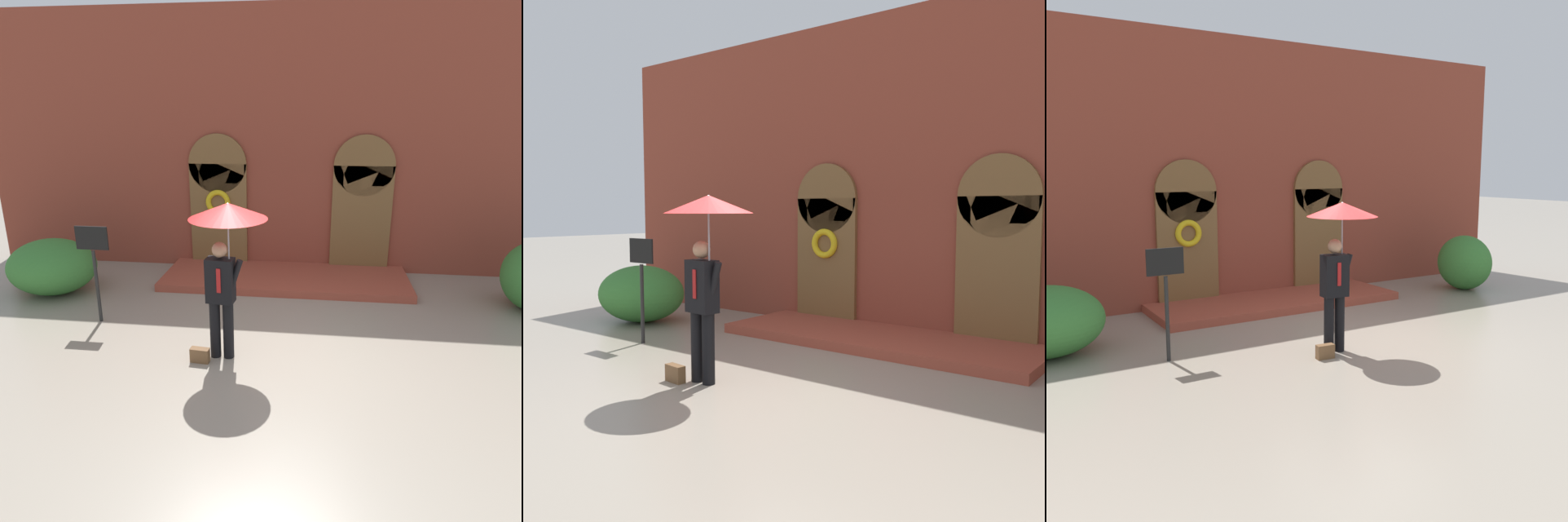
{
  "view_description": "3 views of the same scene",
  "coord_description": "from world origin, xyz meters",
  "views": [
    {
      "loc": [
        0.63,
        -6.33,
        3.6
      ],
      "look_at": [
        -0.33,
        1.5,
        0.98
      ],
      "focal_mm": 32.0,
      "sensor_mm": 36.0,
      "label": 1
    },
    {
      "loc": [
        4.52,
        -5.25,
        2.18
      ],
      "look_at": [
        -0.63,
        1.36,
        1.44
      ],
      "focal_mm": 40.0,
      "sensor_mm": 36.0,
      "label": 2
    },
    {
      "loc": [
        -5.67,
        -7.55,
        2.88
      ],
      "look_at": [
        -0.32,
        1.25,
        1.22
      ],
      "focal_mm": 40.0,
      "sensor_mm": 36.0,
      "label": 3
    }
  ],
  "objects": [
    {
      "name": "ground_plane",
      "position": [
        0.0,
        0.0,
        0.0
      ],
      "size": [
        80.0,
        80.0,
        0.0
      ],
      "primitive_type": "plane",
      "color": "gray"
    },
    {
      "name": "building_facade",
      "position": [
        -0.0,
        4.15,
        2.68
      ],
      "size": [
        14.0,
        2.3,
        5.6
      ],
      "color": "brown",
      "rests_on": "ground"
    },
    {
      "name": "person_with_umbrella",
      "position": [
        -0.61,
        -0.21,
        1.91
      ],
      "size": [
        1.1,
        1.1,
        2.36
      ],
      "color": "black",
      "rests_on": "ground"
    },
    {
      "name": "handbag",
      "position": [
        -1.01,
        -0.41,
        0.11
      ],
      "size": [
        0.29,
        0.15,
        0.22
      ],
      "primitive_type": "cube",
      "rotation": [
        0.0,
        0.0,
        -0.09
      ],
      "color": "brown",
      "rests_on": "ground"
    },
    {
      "name": "sign_post",
      "position": [
        -3.09,
        0.73,
        1.16
      ],
      "size": [
        0.56,
        0.06,
        1.72
      ],
      "color": "black",
      "rests_on": "ground"
    },
    {
      "name": "shrub_left",
      "position": [
        -4.61,
        1.91,
        0.55
      ],
      "size": [
        1.75,
        1.57,
        1.1
      ],
      "primitive_type": "ellipsoid",
      "color": "#387A33",
      "rests_on": "ground"
    }
  ]
}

